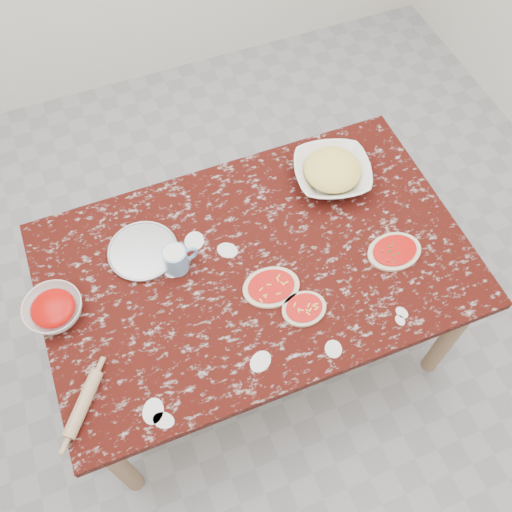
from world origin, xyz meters
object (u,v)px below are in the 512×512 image
at_px(worktable, 256,274).
at_px(sauce_bowl, 54,310).
at_px(cheese_bowl, 332,173).
at_px(rolling_pin, 83,404).
at_px(pizza_tray, 143,251).
at_px(flour_mug, 177,259).

relative_size(worktable, sauce_bowl, 7.65).
xyz_separation_m(sauce_bowl, cheese_bowl, (1.17, 0.19, 0.01)).
bearing_deg(rolling_pin, worktable, 22.47).
bearing_deg(cheese_bowl, worktable, -149.25).
bearing_deg(pizza_tray, sauce_bowl, -159.19).
relative_size(sauce_bowl, flour_mug, 1.54).
relative_size(worktable, cheese_bowl, 5.18).
bearing_deg(cheese_bowl, sauce_bowl, -170.71).
xyz_separation_m(cheese_bowl, rolling_pin, (-1.15, -0.56, -0.02)).
relative_size(sauce_bowl, rolling_pin, 0.93).
distance_m(worktable, cheese_bowl, 0.52).
bearing_deg(pizza_tray, flour_mug, -46.05).
bearing_deg(pizza_tray, rolling_pin, -124.11).
distance_m(pizza_tray, rolling_pin, 0.60).
distance_m(worktable, rolling_pin, 0.79).
bearing_deg(sauce_bowl, flour_mug, 3.27).
bearing_deg(worktable, pizza_tray, 152.12).
xyz_separation_m(flour_mug, rolling_pin, (-0.44, -0.39, -0.03)).
relative_size(cheese_bowl, rolling_pin, 1.38).
relative_size(worktable, flour_mug, 11.82).
relative_size(pizza_tray, cheese_bowl, 0.85).
xyz_separation_m(worktable, flour_mug, (-0.28, 0.09, 0.14)).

